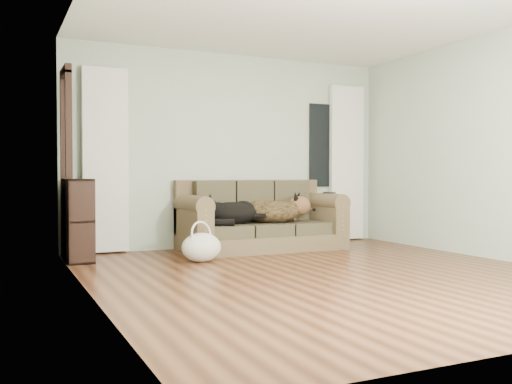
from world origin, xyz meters
name	(u,v)px	position (x,y,z in m)	size (l,w,h in m)	color
floor	(330,275)	(0.00, 0.00, 0.00)	(5.00, 5.00, 0.00)	#3B1E10
ceiling	(331,3)	(0.00, 0.00, 2.60)	(5.00, 5.00, 0.00)	white
wall_back	(232,151)	(0.00, 2.50, 1.30)	(4.50, 0.04, 2.60)	#ABBBA5
wall_left	(89,132)	(-2.25, 0.00, 1.30)	(0.04, 5.00, 2.60)	#ABBBA5
wall_right	(501,145)	(2.25, 0.00, 1.30)	(0.04, 5.00, 2.60)	#ABBBA5
curtain_left	(106,160)	(-1.70, 2.42, 1.15)	(0.55, 0.08, 2.25)	white
curtain_right	(347,163)	(1.80, 2.42, 1.15)	(0.55, 0.08, 2.25)	white
window_pane	(325,145)	(1.45, 2.47, 1.40)	(0.50, 0.03, 1.20)	black
door_casing	(66,167)	(-2.20, 2.05, 1.05)	(0.07, 0.60, 2.10)	black
sofa	(262,215)	(0.20, 1.97, 0.45)	(2.08, 0.90, 0.85)	brown
dog_black_lab	(229,214)	(-0.27, 1.93, 0.48)	(0.68, 0.48, 0.29)	black
dog_shepherd	(276,212)	(0.38, 1.93, 0.49)	(0.72, 0.51, 0.32)	black
tv_remote	(329,193)	(1.15, 1.85, 0.73)	(0.05, 0.20, 0.02)	black
tote_bag	(201,248)	(-0.86, 1.29, 0.16)	(0.45, 0.34, 0.32)	silver
bookshelf	(78,216)	(-2.09, 1.98, 0.50)	(0.28, 0.74, 0.92)	black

